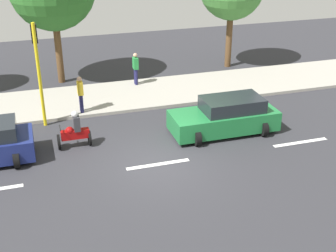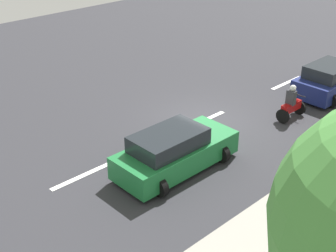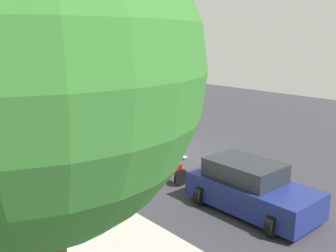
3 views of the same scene
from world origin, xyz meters
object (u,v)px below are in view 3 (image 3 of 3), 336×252
(pedestrian_by_tree, at_px, (84,167))
(traffic_light_corner, at_px, (128,116))
(car_dark_blue, at_px, (250,189))
(motorcycle, at_px, (169,164))
(car_green, at_px, (94,129))
(street_tree_south, at_px, (32,79))

(pedestrian_by_tree, bearing_deg, traffic_light_corner, 108.86)
(car_dark_blue, height_order, motorcycle, motorcycle)
(car_green, bearing_deg, car_dark_blue, 88.21)
(car_green, xyz_separation_m, street_tree_south, (8.01, 13.04, 4.13))
(car_dark_blue, xyz_separation_m, street_tree_south, (7.70, 3.38, 4.13))
(car_dark_blue, bearing_deg, traffic_light_corner, -41.64)
(motorcycle, xyz_separation_m, pedestrian_by_tree, (3.09, -0.66, 0.42))
(car_green, bearing_deg, motorcycle, 85.20)
(traffic_light_corner, height_order, street_tree_south, street_tree_south)
(car_green, distance_m, motorcycle, 6.22)
(pedestrian_by_tree, bearing_deg, motorcycle, 167.86)
(car_green, relative_size, traffic_light_corner, 0.99)
(motorcycle, height_order, pedestrian_by_tree, pedestrian_by_tree)
(car_green, relative_size, pedestrian_by_tree, 2.64)
(car_dark_blue, bearing_deg, pedestrian_by_tree, -51.24)
(car_green, height_order, street_tree_south, street_tree_south)
(car_dark_blue, height_order, traffic_light_corner, traffic_light_corner)
(car_green, distance_m, traffic_light_corner, 8.15)
(car_dark_blue, relative_size, street_tree_south, 0.62)
(pedestrian_by_tree, relative_size, street_tree_south, 0.27)
(motorcycle, xyz_separation_m, street_tree_south, (7.49, 6.84, 4.20))
(pedestrian_by_tree, distance_m, street_tree_south, 9.48)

